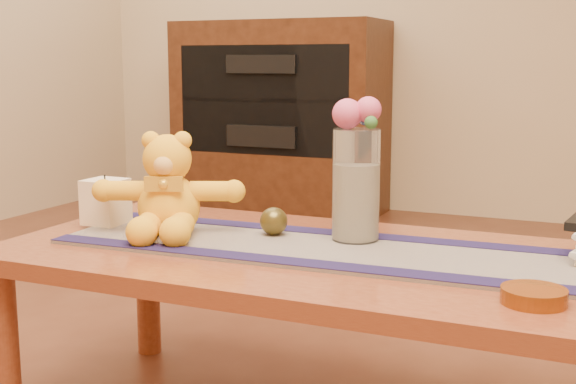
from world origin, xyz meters
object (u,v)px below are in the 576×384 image
at_px(pillar_candle, 106,201).
at_px(bronze_ball, 274,221).
at_px(teddy_bear, 168,185).
at_px(amber_dish, 534,296).
at_px(glass_vase, 356,185).

height_order(pillar_candle, bronze_ball, pillar_candle).
bearing_deg(bronze_ball, teddy_bear, -162.38).
relative_size(pillar_candle, amber_dish, 0.99).
distance_m(teddy_bear, amber_dish, 0.90).
height_order(pillar_candle, glass_vase, glass_vase).
distance_m(teddy_bear, pillar_candle, 0.22).
bearing_deg(pillar_candle, glass_vase, 7.76).
distance_m(bronze_ball, amber_dish, 0.69).
bearing_deg(amber_dish, glass_vase, 145.24).
xyz_separation_m(teddy_bear, amber_dish, (0.88, -0.19, -0.11)).
distance_m(pillar_candle, amber_dish, 1.10).
bearing_deg(pillar_candle, teddy_bear, -6.12).
bearing_deg(teddy_bear, glass_vase, -8.23).
bearing_deg(amber_dish, pillar_candle, 168.86).
xyz_separation_m(teddy_bear, pillar_candle, (-0.21, 0.02, -0.06)).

